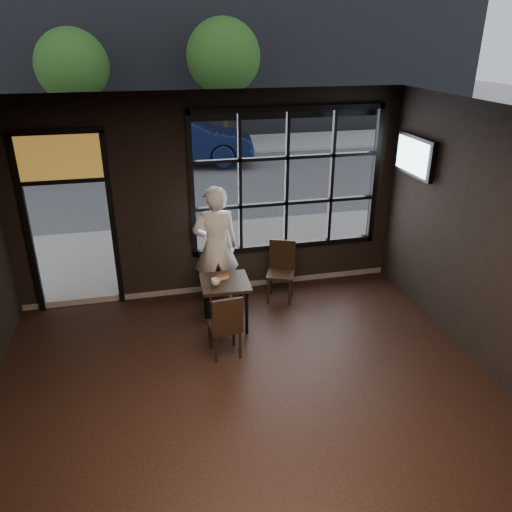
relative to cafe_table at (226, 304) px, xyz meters
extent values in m
cube|color=black|center=(0.01, -2.37, -0.38)|extent=(6.00, 7.00, 0.02)
cube|color=black|center=(0.01, -2.37, 2.84)|extent=(6.00, 7.00, 0.02)
cube|color=black|center=(1.21, 1.13, 1.43)|extent=(3.06, 0.12, 2.28)
cube|color=orange|center=(-2.09, 1.13, 1.98)|extent=(1.20, 0.06, 0.70)
cube|color=#545456|center=(0.01, 21.63, -0.39)|extent=(60.00, 41.00, 0.04)
cube|color=black|center=(0.00, 0.00, 0.00)|extent=(0.70, 0.70, 0.73)
cube|color=black|center=(-0.13, -0.68, 0.09)|extent=(0.43, 0.43, 0.92)
cube|color=black|center=(0.99, 0.59, 0.11)|extent=(0.54, 0.54, 0.95)
imported|color=silver|center=(-0.01, 0.71, 0.59)|extent=(0.70, 0.46, 1.92)
imported|color=silver|center=(-0.14, -0.08, 0.41)|extent=(0.14, 0.14, 0.10)
cube|color=black|center=(2.94, 0.37, 1.90)|extent=(0.11, 1.00, 0.58)
imported|color=#0C1535|center=(0.34, 9.86, 0.48)|extent=(4.70, 2.26, 1.48)
imported|color=#571C21|center=(-4.07, 9.66, 0.46)|extent=(4.51, 2.46, 1.45)
cylinder|color=#332114|center=(-2.94, 12.54, 0.75)|extent=(0.20, 0.20, 2.23)
sphere|color=#305D1E|center=(-2.94, 12.54, 2.57)|extent=(2.43, 2.43, 2.43)
cylinder|color=#332114|center=(2.20, 12.56, 0.84)|extent=(0.22, 0.22, 2.41)
sphere|color=#34641E|center=(2.20, 12.56, 2.81)|extent=(2.63, 2.63, 2.63)
camera|label=1|loc=(-1.00, -6.20, 3.55)|focal=35.00mm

